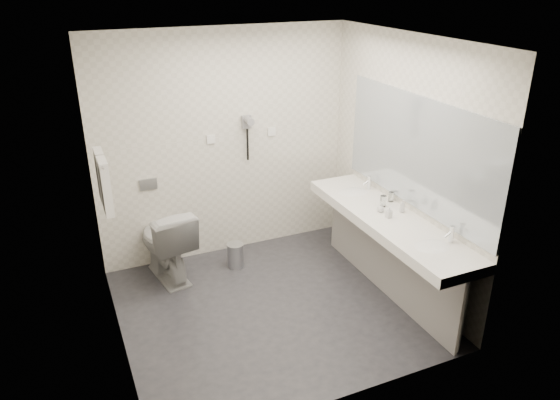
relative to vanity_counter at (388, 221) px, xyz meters
name	(u,v)px	position (x,y,z in m)	size (l,w,h in m)	color
floor	(272,307)	(-1.12, 0.20, -0.80)	(2.80, 2.80, 0.00)	#2C2B31
ceiling	(270,40)	(-1.12, 0.20, 1.70)	(2.80, 2.80, 0.00)	white
wall_back	(224,146)	(-1.12, 1.50, 0.45)	(2.80, 2.80, 0.00)	silver
wall_front	(347,256)	(-1.12, -1.10, 0.45)	(2.80, 2.80, 0.00)	silver
wall_left	(106,216)	(-2.52, 0.20, 0.45)	(2.60, 2.60, 0.00)	silver
wall_right	(404,166)	(0.27, 0.20, 0.45)	(2.60, 2.60, 0.00)	silver
vanity_counter	(388,221)	(0.00, 0.00, 0.00)	(0.55, 2.20, 0.10)	white
vanity_panel	(387,259)	(0.02, 0.00, -0.42)	(0.03, 2.15, 0.75)	gray
vanity_post_near	(461,316)	(0.05, -1.04, -0.42)	(0.06, 0.06, 0.75)	silver
vanity_post_far	(337,217)	(0.05, 1.04, -0.42)	(0.06, 0.06, 0.75)	silver
mirror	(417,153)	(0.26, 0.00, 0.65)	(0.02, 2.20, 1.05)	#B2BCC6
basin_near	(432,248)	(0.00, -0.65, 0.04)	(0.40, 0.31, 0.05)	white
basin_far	(353,193)	(0.00, 0.65, 0.04)	(0.40, 0.31, 0.05)	white
faucet_near	(452,234)	(0.19, -0.65, 0.12)	(0.04, 0.04, 0.15)	silver
faucet_far	(369,183)	(0.19, 0.65, 0.12)	(0.04, 0.04, 0.15)	silver
soap_bottle_a	(389,212)	(-0.02, -0.03, 0.10)	(0.05, 0.05, 0.11)	beige
soap_bottle_b	(381,208)	(-0.02, 0.11, 0.09)	(0.07, 0.07, 0.09)	beige
soap_bottle_c	(402,206)	(0.17, 0.02, 0.11)	(0.05, 0.05, 0.13)	beige
glass_left	(383,201)	(0.08, 0.22, 0.11)	(0.06, 0.06, 0.11)	silver
glass_right	(391,197)	(0.22, 0.29, 0.10)	(0.06, 0.06, 0.10)	silver
toilet	(166,243)	(-1.91, 1.17, -0.40)	(0.45, 0.80, 0.81)	white
flush_plate	(148,184)	(-1.98, 1.49, 0.15)	(0.18, 0.02, 0.12)	#B2B5BA
pedal_bin	(236,256)	(-1.19, 1.07, -0.67)	(0.19, 0.19, 0.26)	#B2B5BA
bin_lid	(235,245)	(-1.19, 1.07, -0.53)	(0.19, 0.19, 0.01)	#B2B5BA
towel_rail	(99,157)	(-2.47, 0.75, 0.75)	(0.02, 0.02, 0.62)	silver
towel_near	(106,187)	(-2.46, 0.61, 0.53)	(0.07, 0.24, 0.48)	white
towel_far	(102,176)	(-2.46, 0.89, 0.53)	(0.07, 0.24, 0.48)	white
dryer_cradle	(247,122)	(-0.88, 1.47, 0.70)	(0.10, 0.04, 0.14)	gray
dryer_barrel	(249,121)	(-0.88, 1.40, 0.73)	(0.08, 0.08, 0.14)	gray
dryer_cord	(248,145)	(-0.88, 1.46, 0.45)	(0.02, 0.02, 0.35)	black
switch_plate_a	(211,139)	(-1.27, 1.49, 0.55)	(0.09, 0.02, 0.09)	white
switch_plate_b	(272,132)	(-0.57, 1.49, 0.55)	(0.09, 0.02, 0.09)	white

